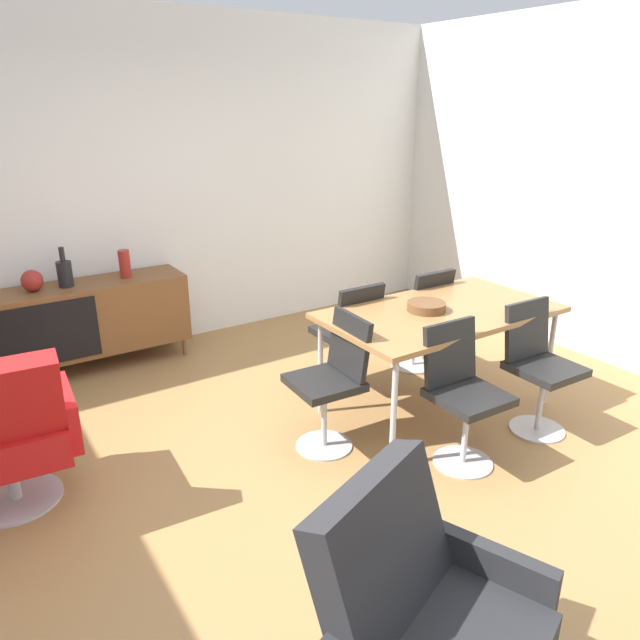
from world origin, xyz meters
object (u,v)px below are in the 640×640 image
(vase_cobalt, at_px, (125,264))
(dining_chair_front_left, at_px, (462,390))
(armchair_black_shell, at_px, (426,627))
(sideboard, at_px, (84,318))
(wooden_bowl_on_table, at_px, (426,306))
(vase_ceramic_small, at_px, (65,273))
(dining_table, at_px, (440,316))
(dining_chair_near_window, at_px, (333,377))
(dining_chair_back_left, at_px, (350,332))
(lounge_chair_red, at_px, (2,432))
(dining_chair_back_right, at_px, (420,314))
(vase_sculptural_dark, at_px, (32,281))
(dining_chair_front_right, at_px, (538,363))

(vase_cobalt, distance_m, dining_chair_front_left, 2.88)
(vase_cobalt, relative_size, armchair_black_shell, 0.24)
(sideboard, xyz_separation_m, wooden_bowl_on_table, (1.80, -2.00, 0.33))
(vase_cobalt, xyz_separation_m, vase_ceramic_small, (-0.46, 0.00, -0.00))
(vase_ceramic_small, xyz_separation_m, dining_table, (1.99, -2.04, -0.13))
(vase_ceramic_small, relative_size, dining_chair_near_window, 0.36)
(vase_cobalt, distance_m, dining_chair_back_left, 1.93)
(vase_cobalt, distance_m, dining_chair_near_window, 2.17)
(dining_chair_front_left, height_order, dining_chair_near_window, same)
(sideboard, bearing_deg, dining_chair_back_left, -43.69)
(sideboard, height_order, dining_chair_front_left, dining_chair_front_left)
(wooden_bowl_on_table, bearing_deg, lounge_chair_red, 171.75)
(sideboard, height_order, dining_chair_back_right, dining_chair_back_right)
(dining_table, bearing_deg, lounge_chair_red, 171.22)
(vase_cobalt, bearing_deg, lounge_chair_red, -125.09)
(dining_chair_back_left, bearing_deg, vase_sculptural_dark, 141.75)
(sideboard, distance_m, dining_chair_back_left, 2.14)
(vase_cobalt, distance_m, dining_chair_back_right, 2.42)
(sideboard, relative_size, lounge_chair_red, 1.69)
(vase_sculptural_dark, xyz_separation_m, dining_chair_front_left, (1.88, -2.60, -0.33))
(wooden_bowl_on_table, relative_size, dining_chair_front_left, 0.30)
(wooden_bowl_on_table, relative_size, dining_chair_back_right, 0.30)
(dining_table, bearing_deg, vase_sculptural_dark, 137.53)
(vase_ceramic_small, distance_m, dining_chair_front_right, 3.52)
(vase_cobalt, height_order, vase_ceramic_small, vase_ceramic_small)
(dining_chair_back_left, distance_m, lounge_chair_red, 2.33)
(armchair_black_shell, bearing_deg, wooden_bowl_on_table, 47.42)
(sideboard, relative_size, dining_chair_front_left, 1.87)
(vase_cobalt, xyz_separation_m, dining_table, (1.53, -2.04, -0.13))
(dining_chair_front_right, height_order, lounge_chair_red, lounge_chair_red)
(dining_table, bearing_deg, dining_chair_back_right, 58.00)
(sideboard, relative_size, vase_sculptural_dark, 9.62)
(dining_chair_back_right, xyz_separation_m, dining_chair_front_left, (-0.70, -1.12, 0.00))
(dining_chair_front_left, bearing_deg, vase_cobalt, 114.50)
(vase_cobalt, height_order, dining_chair_back_left, vase_cobalt)
(dining_table, xyz_separation_m, dining_chair_near_window, (-0.89, -0.00, -0.23))
(dining_table, distance_m, dining_chair_near_window, 0.92)
(armchair_black_shell, bearing_deg, vase_sculptural_dark, 98.29)
(dining_chair_front_right, xyz_separation_m, dining_chair_near_window, (-1.24, 0.56, 0.00))
(dining_chair_front_left, bearing_deg, dining_chair_front_right, -0.00)
(vase_sculptural_dark, distance_m, lounge_chair_red, 1.72)
(dining_chair_front_left, bearing_deg, lounge_chair_red, 157.32)
(vase_sculptural_dark, bearing_deg, dining_table, -42.47)
(sideboard, bearing_deg, dining_chair_back_right, -33.33)
(vase_cobalt, relative_size, dining_chair_back_left, 0.26)
(dining_chair_front_right, bearing_deg, dining_chair_back_right, 90.14)
(vase_cobalt, relative_size, dining_chair_front_right, 0.26)
(wooden_bowl_on_table, xyz_separation_m, dining_chair_near_window, (-0.79, -0.04, -0.30))
(sideboard, xyz_separation_m, dining_chair_back_left, (1.55, -1.48, 0.03))
(vase_sculptural_dark, height_order, dining_chair_front_right, vase_sculptural_dark)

